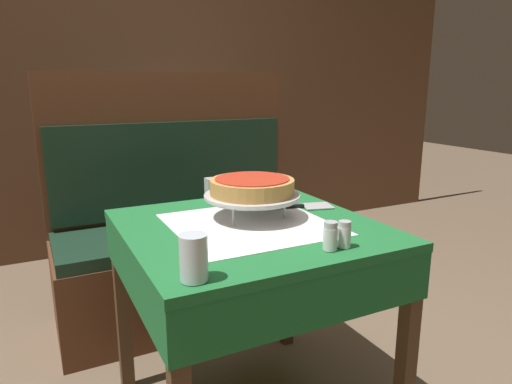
% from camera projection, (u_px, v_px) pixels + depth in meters
% --- Properties ---
extents(dining_table_front, '(0.83, 0.83, 0.76)m').
position_uv_depth(dining_table_front, '(250.00, 254.00, 1.57)').
color(dining_table_front, '#1E6B33').
rests_on(dining_table_front, ground_plane).
extents(dining_table_rear, '(0.71, 0.71, 0.75)m').
position_uv_depth(dining_table_rear, '(190.00, 168.00, 3.17)').
color(dining_table_rear, beige).
rests_on(dining_table_rear, ground_plane).
extents(booth_bench, '(1.32, 0.54, 1.28)m').
position_uv_depth(booth_bench, '(185.00, 249.00, 2.43)').
color(booth_bench, brown).
rests_on(booth_bench, ground_plane).
extents(back_wall_panel, '(6.00, 0.04, 2.40)m').
position_uv_depth(back_wall_panel, '(122.00, 87.00, 3.26)').
color(back_wall_panel, brown).
rests_on(back_wall_panel, ground_plane).
extents(pizza_pan_stand, '(0.34, 0.34, 0.09)m').
position_uv_depth(pizza_pan_stand, '(252.00, 197.00, 1.60)').
color(pizza_pan_stand, '#ADADB2').
rests_on(pizza_pan_stand, dining_table_front).
extents(deep_dish_pizza, '(0.30, 0.30, 0.06)m').
position_uv_depth(deep_dish_pizza, '(252.00, 186.00, 1.59)').
color(deep_dish_pizza, '#C68E47').
rests_on(deep_dish_pizza, pizza_pan_stand).
extents(pizza_server, '(0.31, 0.13, 0.01)m').
position_uv_depth(pizza_server, '(297.00, 207.00, 1.75)').
color(pizza_server, '#BCBCC1').
rests_on(pizza_server, dining_table_front).
extents(water_glass_near, '(0.07, 0.07, 0.12)m').
position_uv_depth(water_glass_near, '(194.00, 258.00, 1.09)').
color(water_glass_near, silver).
rests_on(water_glass_near, dining_table_front).
extents(salt_shaker, '(0.04, 0.04, 0.08)m').
position_uv_depth(salt_shaker, '(330.00, 236.00, 1.30)').
color(salt_shaker, silver).
rests_on(salt_shaker, dining_table_front).
extents(pepper_shaker, '(0.04, 0.04, 0.08)m').
position_uv_depth(pepper_shaker, '(344.00, 234.00, 1.32)').
color(pepper_shaker, silver).
rests_on(pepper_shaker, dining_table_front).
extents(napkin_holder, '(0.10, 0.05, 0.09)m').
position_uv_depth(napkin_holder, '(218.00, 188.00, 1.87)').
color(napkin_holder, '#B2B2B7').
rests_on(napkin_holder, dining_table_front).
extents(condiment_caddy, '(0.12, 0.12, 0.16)m').
position_uv_depth(condiment_caddy, '(199.00, 147.00, 3.14)').
color(condiment_caddy, black).
rests_on(condiment_caddy, dining_table_rear).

